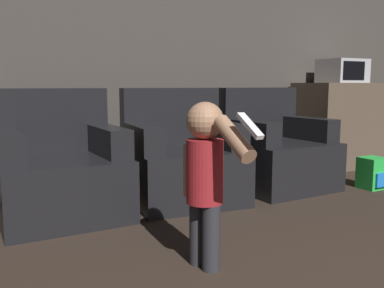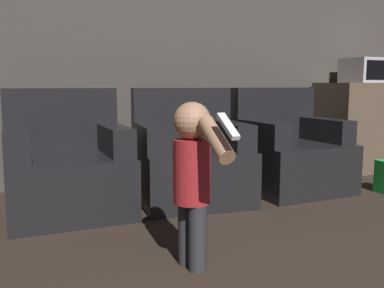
{
  "view_description": "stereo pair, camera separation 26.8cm",
  "coord_description": "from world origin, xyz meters",
  "px_view_note": "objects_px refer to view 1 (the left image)",
  "views": [
    {
      "loc": [
        -1.28,
        0.67,
        0.91
      ],
      "look_at": [
        -0.04,
        3.05,
        0.54
      ],
      "focal_mm": 40.0,
      "sensor_mm": 36.0,
      "label": 1
    },
    {
      "loc": [
        -1.04,
        0.55,
        0.91
      ],
      "look_at": [
        -0.04,
        3.05,
        0.54
      ],
      "focal_mm": 40.0,
      "sensor_mm": 36.0,
      "label": 2
    }
  ],
  "objects_px": {
    "microwave": "(342,71)",
    "toy_backpack": "(372,173)",
    "armchair_right": "(275,152)",
    "armchair_left": "(60,172)",
    "armchair_middle": "(182,161)",
    "person_toddler": "(206,172)"
  },
  "relations": [
    {
      "from": "armchair_right",
      "to": "person_toddler",
      "type": "height_order",
      "value": "armchair_right"
    },
    {
      "from": "armchair_middle",
      "to": "toy_backpack",
      "type": "bearing_deg",
      "value": -10.31
    },
    {
      "from": "armchair_left",
      "to": "armchair_middle",
      "type": "distance_m",
      "value": 0.94
    },
    {
      "from": "armchair_right",
      "to": "toy_backpack",
      "type": "bearing_deg",
      "value": -34.88
    },
    {
      "from": "toy_backpack",
      "to": "microwave",
      "type": "height_order",
      "value": "microwave"
    },
    {
      "from": "armchair_left",
      "to": "person_toddler",
      "type": "xyz_separation_m",
      "value": [
        0.48,
        -1.22,
        0.18
      ]
    },
    {
      "from": "armchair_middle",
      "to": "microwave",
      "type": "distance_m",
      "value": 2.38
    },
    {
      "from": "armchair_left",
      "to": "microwave",
      "type": "bearing_deg",
      "value": 6.93
    },
    {
      "from": "armchair_left",
      "to": "armchair_middle",
      "type": "bearing_deg",
      "value": -1.42
    },
    {
      "from": "armchair_left",
      "to": "microwave",
      "type": "relative_size",
      "value": 1.98
    },
    {
      "from": "armchair_right",
      "to": "microwave",
      "type": "bearing_deg",
      "value": 17.19
    },
    {
      "from": "armchair_right",
      "to": "person_toddler",
      "type": "bearing_deg",
      "value": -141.57
    },
    {
      "from": "armchair_left",
      "to": "person_toddler",
      "type": "height_order",
      "value": "armchair_left"
    },
    {
      "from": "armchair_middle",
      "to": "microwave",
      "type": "bearing_deg",
      "value": 16.94
    },
    {
      "from": "person_toddler",
      "to": "toy_backpack",
      "type": "xyz_separation_m",
      "value": [
        2.13,
        0.76,
        -0.35
      ]
    },
    {
      "from": "armchair_middle",
      "to": "toy_backpack",
      "type": "distance_m",
      "value": 1.73
    },
    {
      "from": "microwave",
      "to": "person_toddler",
      "type": "bearing_deg",
      "value": -147.81
    },
    {
      "from": "toy_backpack",
      "to": "microwave",
      "type": "distance_m",
      "value": 1.42
    },
    {
      "from": "microwave",
      "to": "toy_backpack",
      "type": "bearing_deg",
      "value": -120.77
    },
    {
      "from": "person_toddler",
      "to": "armchair_right",
      "type": "bearing_deg",
      "value": -59.64
    },
    {
      "from": "armchair_right",
      "to": "microwave",
      "type": "relative_size",
      "value": 1.98
    },
    {
      "from": "armchair_middle",
      "to": "armchair_right",
      "type": "bearing_deg",
      "value": 5.13
    }
  ]
}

